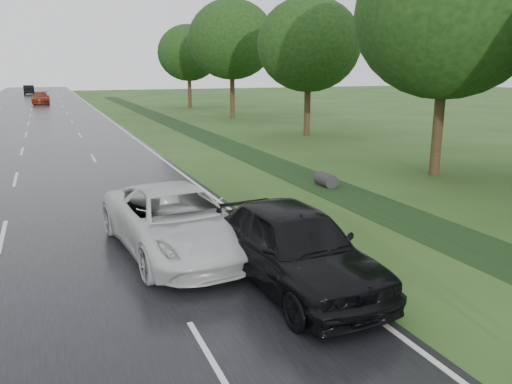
{
  "coord_description": "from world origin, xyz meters",
  "views": [
    {
      "loc": [
        1.43,
        -6.85,
        4.55
      ],
      "look_at": [
        6.5,
        5.27,
        1.3
      ],
      "focal_mm": 35.0,
      "sensor_mm": 36.0,
      "label": 1
    }
  ],
  "objects": [
    {
      "name": "drainage_ditch",
      "position": [
        11.5,
        18.71,
        0.04
      ],
      "size": [
        2.2,
        120.0,
        0.56
      ],
      "color": "black",
      "rests_on": "ground"
    },
    {
      "name": "tree_east_c",
      "position": [
        18.2,
        24.0,
        6.14
      ],
      "size": [
        7.0,
        7.0,
        9.29
      ],
      "color": "#352515",
      "rests_on": "ground"
    },
    {
      "name": "road",
      "position": [
        0.0,
        45.0,
        0.02
      ],
      "size": [
        14.0,
        180.0,
        0.04
      ],
      "primitive_type": "cube",
      "color": "black",
      "rests_on": "ground"
    },
    {
      "name": "tree_east_f",
      "position": [
        17.5,
        52.0,
        6.37
      ],
      "size": [
        7.2,
        7.2,
        9.62
      ],
      "color": "#352515",
      "rests_on": "ground"
    },
    {
      "name": "dark_sedan",
      "position": [
        6.0,
        2.0,
        0.93
      ],
      "size": [
        2.39,
        5.35,
        1.78
      ],
      "primitive_type": "imported",
      "rotation": [
        0.0,
        0.0,
        0.06
      ],
      "color": "black",
      "rests_on": "road"
    },
    {
      "name": "far_car_dark",
      "position": [
        -1.0,
        94.16,
        0.87
      ],
      "size": [
        1.92,
        5.11,
        1.67
      ],
      "primitive_type": "imported",
      "rotation": [
        0.0,
        0.0,
        3.17
      ],
      "color": "black",
      "rests_on": "road"
    },
    {
      "name": "center_line",
      "position": [
        0.0,
        45.0,
        0.04
      ],
      "size": [
        0.12,
        180.0,
        0.01
      ],
      "primitive_type": "cube",
      "color": "silver",
      "rests_on": "road"
    },
    {
      "name": "tree_east_d",
      "position": [
        17.8,
        38.0,
        7.15
      ],
      "size": [
        8.0,
        8.0,
        10.76
      ],
      "color": "#352515",
      "rests_on": "ground"
    },
    {
      "name": "edge_stripe_east",
      "position": [
        6.75,
        45.0,
        0.04
      ],
      "size": [
        0.12,
        180.0,
        0.01
      ],
      "primitive_type": "cube",
      "color": "silver",
      "rests_on": "road"
    },
    {
      "name": "far_car_red",
      "position": [
        1.0,
        66.22,
        0.82
      ],
      "size": [
        2.34,
        5.44,
        1.56
      ],
      "primitive_type": "imported",
      "rotation": [
        0.0,
        0.0,
        -0.03
      ],
      "color": "maroon",
      "rests_on": "road"
    },
    {
      "name": "white_pickup",
      "position": [
        4.21,
        5.0,
        0.85
      ],
      "size": [
        3.21,
        6.04,
        1.62
      ],
      "primitive_type": "imported",
      "rotation": [
        0.0,
        0.0,
        0.09
      ],
      "color": "silver",
      "rests_on": "road"
    },
    {
      "name": "tree_east_b",
      "position": [
        17.0,
        10.0,
        6.68
      ],
      "size": [
        7.6,
        7.6,
        10.11
      ],
      "color": "#352515",
      "rests_on": "ground"
    }
  ]
}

